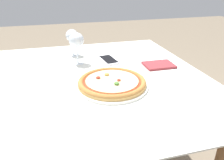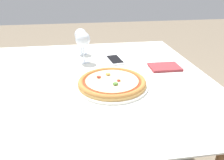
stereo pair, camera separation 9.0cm
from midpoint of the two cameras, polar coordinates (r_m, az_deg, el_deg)
name	(u,v)px [view 2 (the right image)]	position (r m, az deg, el deg)	size (l,w,h in m)	color
dining_table	(81,93)	(1.04, -5.55, -3.45)	(1.17, 1.07, 0.70)	brown
pizza_plate	(112,83)	(0.91, 2.84, -0.80)	(0.30, 0.30, 0.04)	white
wine_glass_far_left	(81,36)	(1.28, -6.18, 11.40)	(0.07, 0.07, 0.15)	silver
wine_glass_far_right	(83,40)	(1.14, -5.36, 10.32)	(0.08, 0.08, 0.16)	silver
cell_phone	(115,60)	(1.19, 2.90, 5.23)	(0.09, 0.15, 0.01)	white
napkin_folded	(165,67)	(1.14, 15.83, 3.24)	(0.15, 0.11, 0.01)	#933338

